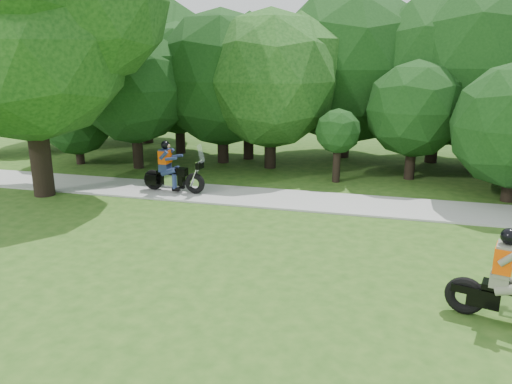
# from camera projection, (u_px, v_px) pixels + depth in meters

# --- Properties ---
(ground) EXTENTS (100.00, 100.00, 0.00)m
(ground) POSITION_uv_depth(u_px,v_px,m) (335.00, 344.00, 8.28)
(ground) COLOR #264E16
(ground) RESTS_ON ground
(walkway) EXTENTS (60.00, 2.20, 0.06)m
(walkway) POSITION_uv_depth(u_px,v_px,m) (363.00, 205.00, 15.72)
(walkway) COLOR #9E9E99
(walkway) RESTS_ON ground
(tree_line) EXTENTS (39.60, 12.46, 7.69)m
(tree_line) POSITION_uv_depth(u_px,v_px,m) (395.00, 78.00, 20.45)
(tree_line) COLOR black
(tree_line) RESTS_ON ground
(big_tree_west) EXTENTS (8.64, 6.56, 9.96)m
(big_tree_west) POSITION_uv_depth(u_px,v_px,m) (30.00, 17.00, 15.70)
(big_tree_west) COLOR black
(big_tree_west) RESTS_ON ground
(touring_motorcycle) EXTENTS (2.30, 0.72, 1.75)m
(touring_motorcycle) POSITION_uv_depth(u_px,v_px,m) (170.00, 173.00, 16.99)
(touring_motorcycle) COLOR black
(touring_motorcycle) RESTS_ON walkway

